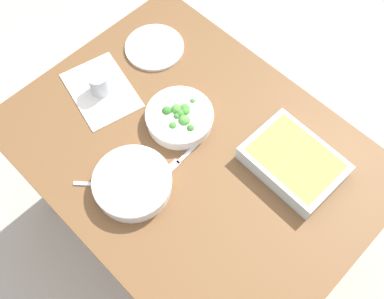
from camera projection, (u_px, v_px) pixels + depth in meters
ground_plane at (192, 222)px, 2.14m from camera, size 6.00×6.00×0.00m
dining_table at (192, 162)px, 1.57m from camera, size 1.20×0.90×0.74m
placemat at (101, 90)px, 1.60m from camera, size 0.32×0.26×0.00m
stew_bowl at (132, 183)px, 1.40m from camera, size 0.25×0.25×0.06m
broccoli_bowl at (180, 117)px, 1.51m from camera, size 0.23×0.23×0.07m
baking_dish at (294, 161)px, 1.43m from camera, size 0.31×0.23×0.06m
drink_cup at (99, 84)px, 1.56m from camera, size 0.07×0.07×0.08m
side_plate at (154, 47)px, 1.68m from camera, size 0.22×0.22×0.01m
spoon_by_stew at (109, 185)px, 1.42m from camera, size 0.14×0.13×0.01m
fork_on_table at (185, 156)px, 1.47m from camera, size 0.03×0.18×0.01m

